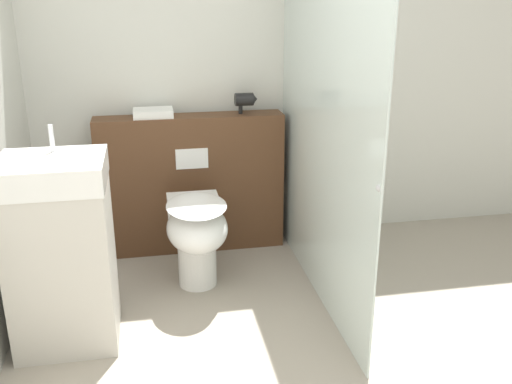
{
  "coord_description": "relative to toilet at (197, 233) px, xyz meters",
  "views": [
    {
      "loc": [
        -0.51,
        -1.96,
        1.79
      ],
      "look_at": [
        0.1,
        1.23,
        0.64
      ],
      "focal_mm": 40.0,
      "sensor_mm": 36.0,
      "label": 1
    }
  ],
  "objects": [
    {
      "name": "sink_vanity",
      "position": [
        -0.74,
        -0.44,
        0.14
      ],
      "size": [
        0.52,
        0.48,
        1.16
      ],
      "color": "beige",
      "rests_on": "ground_plane"
    },
    {
      "name": "shower_glass",
      "position": [
        0.72,
        -0.16,
        0.64
      ],
      "size": [
        0.04,
        1.84,
        2.03
      ],
      "color": "silver",
      "rests_on": "ground_plane"
    },
    {
      "name": "toilet",
      "position": [
        0.0,
        0.0,
        0.0
      ],
      "size": [
        0.37,
        0.64,
        0.58
      ],
      "color": "white",
      "rests_on": "ground_plane"
    },
    {
      "name": "partition_panel",
      "position": [
        0.02,
        0.61,
        0.12
      ],
      "size": [
        1.3,
        0.22,
        0.98
      ],
      "color": "#51331E",
      "rests_on": "ground_plane"
    },
    {
      "name": "hair_drier",
      "position": [
        0.42,
        0.6,
        0.7
      ],
      "size": [
        0.16,
        0.09,
        0.14
      ],
      "color": "black",
      "rests_on": "partition_panel"
    },
    {
      "name": "folded_towel",
      "position": [
        -0.22,
        0.62,
        0.63
      ],
      "size": [
        0.26,
        0.2,
        0.05
      ],
      "color": "white",
      "rests_on": "partition_panel"
    },
    {
      "name": "wall_back",
      "position": [
        0.26,
        0.79,
        0.88
      ],
      "size": [
        8.0,
        0.06,
        2.5
      ],
      "color": "silver",
      "rests_on": "ground_plane"
    }
  ]
}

